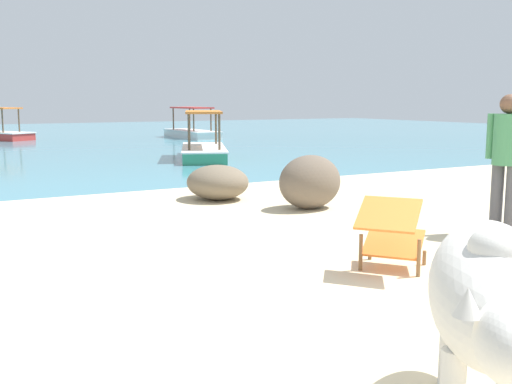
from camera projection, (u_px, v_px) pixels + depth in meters
sand_beach at (497, 308)px, 4.62m from camera, size 18.00×14.00×0.04m
water_surface at (32, 141)px, 23.65m from camera, size 60.00×36.00×0.03m
cow at (489, 293)px, 2.76m from camera, size 1.58×1.54×1.03m
deck_chair_near at (391, 231)px, 5.45m from camera, size 0.93×0.89×0.68m
person_standing at (507, 154)px, 6.87m from camera, size 0.32×0.50×1.62m
shore_rock_large at (310, 182)px, 8.67m from camera, size 1.05×0.82×0.78m
shore_rock_small at (218, 182)px, 9.50m from camera, size 1.01×1.09×0.54m
boat_white at (192, 131)px, 25.48m from camera, size 1.21×3.69×1.29m
boat_green at (204, 148)px, 16.43m from camera, size 2.49×3.83×1.29m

